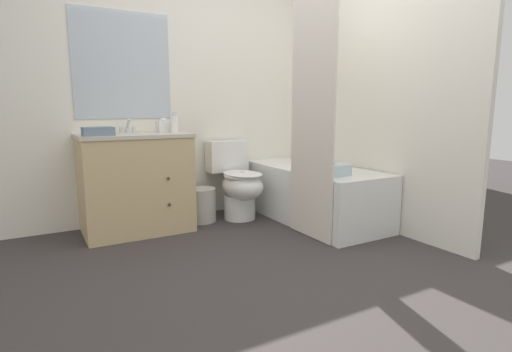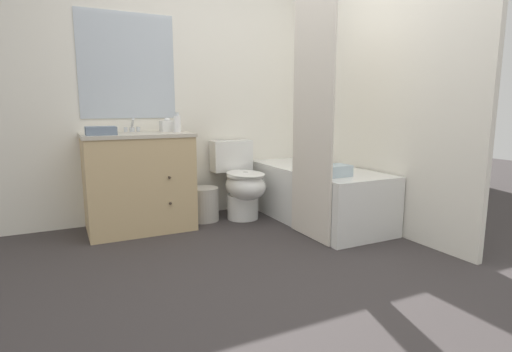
{
  "view_description": "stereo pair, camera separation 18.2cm",
  "coord_description": "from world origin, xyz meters",
  "px_view_note": "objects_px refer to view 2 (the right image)",
  "views": [
    {
      "loc": [
        -1.5,
        -2.06,
        1.06
      ],
      "look_at": [
        0.11,
        0.76,
        0.51
      ],
      "focal_mm": 28.0,
      "sensor_mm": 36.0,
      "label": 1
    },
    {
      "loc": [
        -1.34,
        -2.14,
        1.06
      ],
      "look_at": [
        0.11,
        0.76,
        0.51
      ],
      "focal_mm": 28.0,
      "sensor_mm": 36.0,
      "label": 2
    }
  ],
  "objects_px": {
    "sink_faucet": "(132,128)",
    "bathtub": "(316,194)",
    "hand_towel_folded": "(101,131)",
    "soap_dispenser": "(177,123)",
    "wastebasket": "(204,204)",
    "toilet": "(241,182)",
    "vanity_cabinet": "(139,180)",
    "tissue_box": "(167,126)",
    "bath_towel_folded": "(333,171)"
  },
  "relations": [
    {
      "from": "sink_faucet",
      "to": "toilet",
      "type": "distance_m",
      "value": 1.13
    },
    {
      "from": "toilet",
      "to": "wastebasket",
      "type": "relative_size",
      "value": 2.33
    },
    {
      "from": "sink_faucet",
      "to": "soap_dispenser",
      "type": "relative_size",
      "value": 0.81
    },
    {
      "from": "sink_faucet",
      "to": "soap_dispenser",
      "type": "height_order",
      "value": "soap_dispenser"
    },
    {
      "from": "vanity_cabinet",
      "to": "sink_faucet",
      "type": "bearing_deg",
      "value": 90.0
    },
    {
      "from": "sink_faucet",
      "to": "hand_towel_folded",
      "type": "height_order",
      "value": "sink_faucet"
    },
    {
      "from": "wastebasket",
      "to": "tissue_box",
      "type": "xyz_separation_m",
      "value": [
        -0.3,
        0.1,
        0.74
      ]
    },
    {
      "from": "wastebasket",
      "to": "vanity_cabinet",
      "type": "bearing_deg",
      "value": 179.3
    },
    {
      "from": "bathtub",
      "to": "soap_dispenser",
      "type": "xyz_separation_m",
      "value": [
        -1.21,
        0.44,
        0.67
      ]
    },
    {
      "from": "toilet",
      "to": "soap_dispenser",
      "type": "distance_m",
      "value": 0.84
    },
    {
      "from": "vanity_cabinet",
      "to": "bathtub",
      "type": "bearing_deg",
      "value": -16.95
    },
    {
      "from": "soap_dispenser",
      "to": "bath_towel_folded",
      "type": "xyz_separation_m",
      "value": [
        1.04,
        -0.9,
        -0.37
      ]
    },
    {
      "from": "sink_faucet",
      "to": "wastebasket",
      "type": "relative_size",
      "value": 0.45
    },
    {
      "from": "vanity_cabinet",
      "to": "soap_dispenser",
      "type": "xyz_separation_m",
      "value": [
        0.35,
        -0.03,
        0.49
      ]
    },
    {
      "from": "bathtub",
      "to": "hand_towel_folded",
      "type": "distance_m",
      "value": 1.99
    },
    {
      "from": "wastebasket",
      "to": "soap_dispenser",
      "type": "relative_size",
      "value": 1.82
    },
    {
      "from": "sink_faucet",
      "to": "bath_towel_folded",
      "type": "relative_size",
      "value": 0.53
    },
    {
      "from": "soap_dispenser",
      "to": "hand_towel_folded",
      "type": "height_order",
      "value": "soap_dispenser"
    },
    {
      "from": "bathtub",
      "to": "tissue_box",
      "type": "relative_size",
      "value": 11.47
    },
    {
      "from": "sink_faucet",
      "to": "wastebasket",
      "type": "distance_m",
      "value": 0.96
    },
    {
      "from": "toilet",
      "to": "hand_towel_folded",
      "type": "bearing_deg",
      "value": -177.58
    },
    {
      "from": "bath_towel_folded",
      "to": "bathtub",
      "type": "bearing_deg",
      "value": 70.31
    },
    {
      "from": "toilet",
      "to": "tissue_box",
      "type": "bearing_deg",
      "value": 165.72
    },
    {
      "from": "hand_towel_folded",
      "to": "bath_towel_folded",
      "type": "xyz_separation_m",
      "value": [
        1.69,
        -0.81,
        -0.33
      ]
    },
    {
      "from": "vanity_cabinet",
      "to": "bathtub",
      "type": "xyz_separation_m",
      "value": [
        1.56,
        -0.47,
        -0.18
      ]
    },
    {
      "from": "vanity_cabinet",
      "to": "toilet",
      "type": "bearing_deg",
      "value": -4.46
    },
    {
      "from": "soap_dispenser",
      "to": "hand_towel_folded",
      "type": "xyz_separation_m",
      "value": [
        -0.65,
        -0.09,
        -0.04
      ]
    },
    {
      "from": "bathtub",
      "to": "soap_dispenser",
      "type": "bearing_deg",
      "value": 159.93
    },
    {
      "from": "toilet",
      "to": "wastebasket",
      "type": "xyz_separation_m",
      "value": [
        -0.36,
        0.07,
        -0.19
      ]
    },
    {
      "from": "soap_dispenser",
      "to": "bath_towel_folded",
      "type": "relative_size",
      "value": 0.65
    },
    {
      "from": "vanity_cabinet",
      "to": "toilet",
      "type": "relative_size",
      "value": 1.22
    },
    {
      "from": "tissue_box",
      "to": "sink_faucet",
      "type": "bearing_deg",
      "value": 159.67
    },
    {
      "from": "tissue_box",
      "to": "soap_dispenser",
      "type": "distance_m",
      "value": 0.14
    },
    {
      "from": "bathtub",
      "to": "soap_dispenser",
      "type": "relative_size",
      "value": 8.69
    },
    {
      "from": "wastebasket",
      "to": "hand_towel_folded",
      "type": "distance_m",
      "value": 1.16
    },
    {
      "from": "bathtub",
      "to": "tissue_box",
      "type": "bearing_deg",
      "value": 155.77
    },
    {
      "from": "sink_faucet",
      "to": "bathtub",
      "type": "height_order",
      "value": "sink_faucet"
    },
    {
      "from": "sink_faucet",
      "to": "bathtub",
      "type": "xyz_separation_m",
      "value": [
        1.56,
        -0.68,
        -0.63
      ]
    },
    {
      "from": "tissue_box",
      "to": "hand_towel_folded",
      "type": "distance_m",
      "value": 0.63
    },
    {
      "from": "vanity_cabinet",
      "to": "sink_faucet",
      "type": "distance_m",
      "value": 0.49
    },
    {
      "from": "soap_dispenser",
      "to": "sink_faucet",
      "type": "bearing_deg",
      "value": 146.03
    },
    {
      "from": "toilet",
      "to": "bathtub",
      "type": "distance_m",
      "value": 0.73
    },
    {
      "from": "tissue_box",
      "to": "soap_dispenser",
      "type": "height_order",
      "value": "soap_dispenser"
    },
    {
      "from": "vanity_cabinet",
      "to": "bathtub",
      "type": "relative_size",
      "value": 0.6
    },
    {
      "from": "toilet",
      "to": "hand_towel_folded",
      "type": "xyz_separation_m",
      "value": [
        -1.25,
        -0.05,
        0.53
      ]
    },
    {
      "from": "soap_dispenser",
      "to": "tissue_box",
      "type": "bearing_deg",
      "value": 114.24
    },
    {
      "from": "sink_faucet",
      "to": "bath_towel_folded",
      "type": "bearing_deg",
      "value": -39.16
    },
    {
      "from": "tissue_box",
      "to": "vanity_cabinet",
      "type": "bearing_deg",
      "value": -162.27
    },
    {
      "from": "bathtub",
      "to": "vanity_cabinet",
      "type": "bearing_deg",
      "value": 163.05
    },
    {
      "from": "wastebasket",
      "to": "bathtub",
      "type": "bearing_deg",
      "value": -25.96
    }
  ]
}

